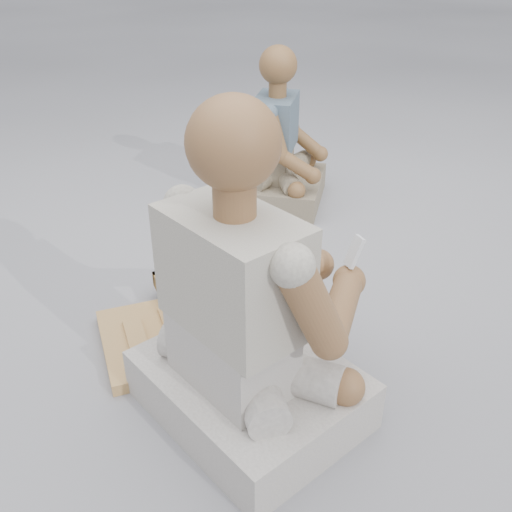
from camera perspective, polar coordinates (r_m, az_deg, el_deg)
ground at (r=2.22m, az=3.64°, el=-6.62°), size 60.00×60.00×0.00m
carved_panel at (r=2.15m, az=-6.16°, el=-7.46°), size 0.76×0.60×0.04m
tool_tray at (r=2.27m, az=-3.12°, el=-3.58°), size 0.56×0.49×0.06m
chisel_0 at (r=2.32m, az=-0.81°, el=-2.27°), size 0.11×0.21×0.02m
chisel_1 at (r=2.18m, az=-3.08°, el=-5.05°), size 0.15×0.18×0.02m
chisel_2 at (r=2.42m, az=-2.33°, el=-1.05°), size 0.21×0.11×0.02m
chisel_3 at (r=2.18m, az=-0.84°, el=-4.82°), size 0.19×0.13×0.02m
chisel_4 at (r=2.40m, az=-1.35°, el=-1.41°), size 0.13×0.20×0.02m
chisel_5 at (r=2.38m, az=-1.89°, el=-1.44°), size 0.19×0.13×0.02m
chisel_6 at (r=2.34m, az=-3.26°, el=-1.95°), size 0.22×0.07×0.02m
chisel_7 at (r=2.34m, az=-1.57°, el=-2.25°), size 0.19×0.14×0.02m
wood_chip_0 at (r=2.04m, az=-7.00°, el=-10.70°), size 0.02×0.02×0.00m
wood_chip_1 at (r=2.50m, az=-2.86°, el=-1.85°), size 0.02×0.02×0.00m
wood_chip_2 at (r=2.44m, az=-5.84°, el=-2.96°), size 0.02×0.02×0.00m
wood_chip_3 at (r=2.07m, az=-1.98°, el=-9.55°), size 0.02×0.02×0.00m
wood_chip_4 at (r=2.11m, az=-3.94°, el=-8.88°), size 0.02×0.02×0.00m
wood_chip_5 at (r=2.53m, az=2.36°, el=-1.51°), size 0.02×0.02×0.00m
wood_chip_6 at (r=2.25m, az=-0.93°, el=-6.00°), size 0.02×0.02×0.00m
wood_chip_7 at (r=2.31m, az=-9.96°, el=-5.34°), size 0.02×0.02×0.00m
wood_chip_8 at (r=2.47m, az=-0.51°, el=-2.26°), size 0.02×0.02×0.00m
craftsman at (r=1.64m, az=-0.83°, el=-6.69°), size 0.69×0.69×1.00m
companion at (r=3.09m, az=2.51°, el=10.24°), size 0.67×0.67×0.83m
mobile_phone at (r=1.76m, az=9.81°, el=0.44°), size 0.06×0.05×0.10m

